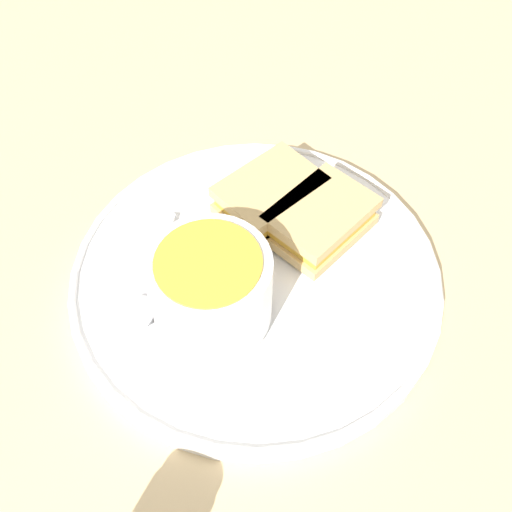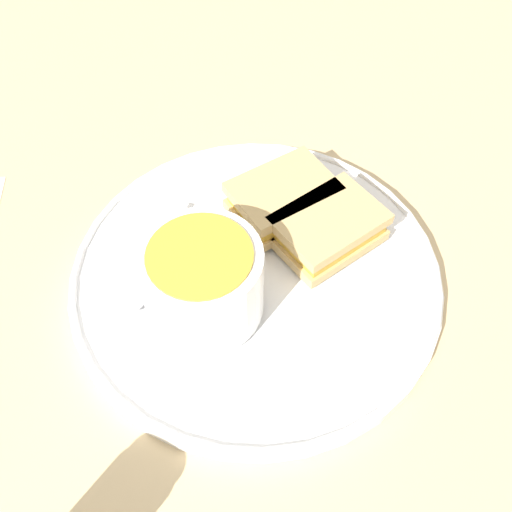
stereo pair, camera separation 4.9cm
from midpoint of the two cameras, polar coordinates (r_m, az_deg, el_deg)
name	(u,v)px [view 1 (the left image)]	position (r m, az deg, el deg)	size (l,w,h in m)	color
ground_plane	(256,281)	(0.51, -2.70, -2.57)	(2.40, 2.40, 0.00)	#D1B27F
plate	(256,275)	(0.51, -2.73, -2.01)	(0.31, 0.31, 0.02)	white
soup_bowl	(211,288)	(0.45, -7.41, -3.25)	(0.09, 0.09, 0.07)	white
spoon	(143,302)	(0.49, -13.51, -4.45)	(0.12, 0.06, 0.01)	silver
sandwich_half_near	(320,220)	(0.51, 3.46, 3.31)	(0.10, 0.11, 0.03)	tan
sandwich_half_far	(270,195)	(0.53, -1.27, 5.63)	(0.10, 0.11, 0.03)	tan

